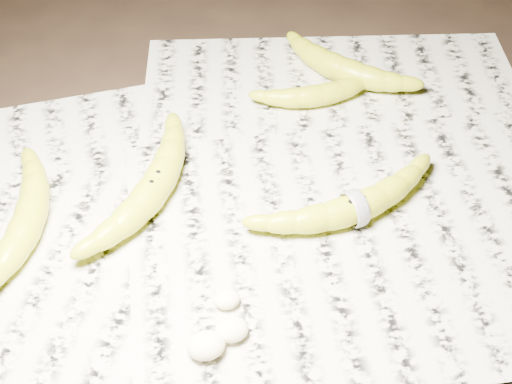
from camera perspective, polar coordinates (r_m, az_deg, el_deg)
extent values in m
plane|color=black|center=(0.85, 0.19, -3.31)|extent=(3.00, 3.00, 0.00)
cube|color=beige|center=(0.86, -2.68, -2.22)|extent=(0.90, 0.70, 0.01)
torus|color=white|center=(0.85, 7.91, -1.14)|extent=(0.01, 0.05, 0.05)
ellipsoid|color=#FDEDC3|center=(0.74, -4.04, -11.98)|extent=(0.04, 0.03, 0.02)
ellipsoid|color=#FDEDC3|center=(0.75, -1.96, -10.79)|extent=(0.04, 0.03, 0.02)
ellipsoid|color=#FDEDC3|center=(0.77, -2.35, -8.41)|extent=(0.03, 0.02, 0.02)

